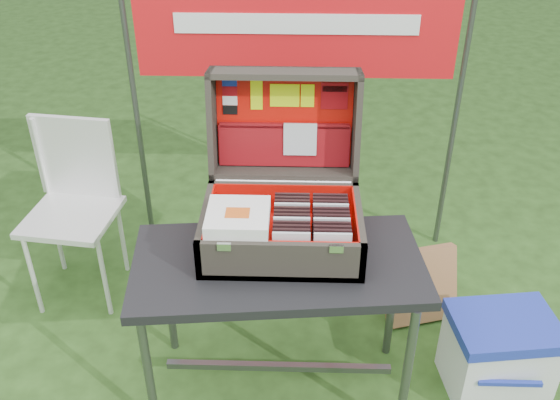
{
  "coord_description": "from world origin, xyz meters",
  "views": [
    {
      "loc": [
        0.01,
        -1.94,
        2.2
      ],
      "look_at": [
        -0.05,
        0.1,
        0.9
      ],
      "focal_mm": 40.0,
      "sensor_mm": 36.0,
      "label": 1
    }
  ],
  "objects_px": {
    "table": "(278,327)",
    "cooler": "(498,354)",
    "chair": "(72,219)",
    "cardboard_box": "(421,286)",
    "suitcase": "(282,174)"
  },
  "relations": [
    {
      "from": "suitcase",
      "to": "cooler",
      "type": "relative_size",
      "value": 1.43
    },
    {
      "from": "suitcase",
      "to": "cardboard_box",
      "type": "distance_m",
      "value": 1.11
    },
    {
      "from": "chair",
      "to": "cardboard_box",
      "type": "xyz_separation_m",
      "value": [
        1.74,
        -0.14,
        -0.27
      ]
    },
    {
      "from": "cooler",
      "to": "chair",
      "type": "xyz_separation_m",
      "value": [
        -2.0,
        0.59,
        0.27
      ]
    },
    {
      "from": "table",
      "to": "suitcase",
      "type": "xyz_separation_m",
      "value": [
        0.01,
        0.16,
        0.65
      ]
    },
    {
      "from": "chair",
      "to": "suitcase",
      "type": "bearing_deg",
      "value": -16.38
    },
    {
      "from": "table",
      "to": "cooler",
      "type": "xyz_separation_m",
      "value": [
        0.95,
        0.04,
        -0.16
      ]
    },
    {
      "from": "table",
      "to": "cooler",
      "type": "relative_size",
      "value": 2.59
    },
    {
      "from": "cooler",
      "to": "cardboard_box",
      "type": "xyz_separation_m",
      "value": [
        -0.26,
        0.45,
        -0.0
      ]
    },
    {
      "from": "table",
      "to": "cardboard_box",
      "type": "height_order",
      "value": "table"
    },
    {
      "from": "chair",
      "to": "cardboard_box",
      "type": "bearing_deg",
      "value": 2.75
    },
    {
      "from": "table",
      "to": "cooler",
      "type": "distance_m",
      "value": 0.97
    },
    {
      "from": "cooler",
      "to": "chair",
      "type": "relative_size",
      "value": 0.47
    },
    {
      "from": "table",
      "to": "suitcase",
      "type": "distance_m",
      "value": 0.67
    },
    {
      "from": "cooler",
      "to": "cardboard_box",
      "type": "distance_m",
      "value": 0.52
    }
  ]
}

